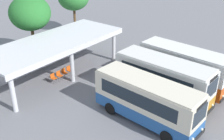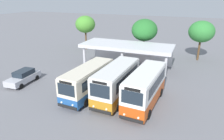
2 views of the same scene
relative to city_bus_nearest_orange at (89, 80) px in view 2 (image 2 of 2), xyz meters
The scene contains 13 objects.
ground_plane 3.08m from the city_bus_nearest_orange, 42.07° to the right, with size 180.00×180.00×0.00m, color slate.
city_bus_nearest_orange is the anchor object (origin of this frame).
city_bus_second_in_row 3.05m from the city_bus_nearest_orange, ahead, with size 2.65×7.76×3.46m.
city_bus_middle_cream 6.03m from the city_bus_nearest_orange, ahead, with size 2.70×7.76×3.45m.
parked_car_flank 8.84m from the city_bus_nearest_orange, behind, with size 1.99×4.52×1.62m.
terminal_canopy 10.98m from the city_bus_nearest_orange, 85.28° to the left, with size 13.15×5.29×3.40m.
waiting_chair_end_by_column 9.41m from the city_bus_nearest_orange, 92.20° to the left, with size 0.45×0.45×0.86m.
waiting_chair_second_from_end 9.38m from the city_bus_nearest_orange, 88.18° to the left, with size 0.45×0.45×0.86m.
waiting_chair_middle_seat 9.48m from the city_bus_nearest_orange, 84.21° to the left, with size 0.45×0.45×0.86m.
waiting_chair_fourth_seat 9.58m from the city_bus_nearest_orange, 80.28° to the left, with size 0.45×0.45×0.86m.
roadside_tree_behind_canopy 15.64m from the city_bus_nearest_orange, 81.66° to the left, with size 4.13×4.13×6.54m.
roadside_tree_east_of_canopy 20.94m from the city_bus_nearest_orange, 58.73° to the left, with size 3.96×3.96×6.37m.
roadside_tree_west_of_canopy 20.22m from the city_bus_nearest_orange, 119.25° to the left, with size 3.76×3.76×6.41m.
Camera 2 is at (7.82, -15.97, 10.21)m, focal length 33.09 mm.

